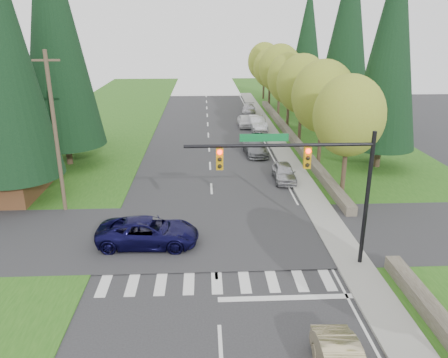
{
  "coord_description": "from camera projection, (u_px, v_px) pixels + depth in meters",
  "views": [
    {
      "loc": [
        -0.5,
        -14.36,
        11.31
      ],
      "look_at": [
        0.64,
        9.67,
        2.8
      ],
      "focal_mm": 35.0,
      "sensor_mm": 36.0,
      "label": 1
    }
  ],
  "objects": [
    {
      "name": "stone_wall_north",
      "position": [
        290.0,
        135.0,
        45.83
      ],
      "size": [
        0.7,
        40.0,
        0.7
      ],
      "primitive_type": "cube",
      "color": "#4C4438",
      "rests_on": "ground"
    },
    {
      "name": "sidewalk_east",
      "position": [
        288.0,
        161.0,
        38.32
      ],
      "size": [
        1.8,
        80.0,
        0.13
      ],
      "primitive_type": "cube",
      "color": "gray",
      "rests_on": "ground"
    },
    {
      "name": "curb_east",
      "position": [
        279.0,
        161.0,
        38.28
      ],
      "size": [
        0.2,
        80.0,
        0.13
      ],
      "primitive_type": "cube",
      "color": "gray",
      "rests_on": "ground"
    },
    {
      "name": "conifer_e_c",
      "position": [
        308.0,
        41.0,
        60.04
      ],
      "size": [
        5.1,
        5.1,
        16.8
      ],
      "color": "#38281C",
      "rests_on": "ground"
    },
    {
      "name": "decid_tree_5",
      "position": [
        270.0,
        68.0,
        62.02
      ],
      "size": [
        4.8,
        4.8,
        8.3
      ],
      "color": "#38281C",
      "rests_on": "ground"
    },
    {
      "name": "conifer_e_b",
      "position": [
        348.0,
        30.0,
        46.4
      ],
      "size": [
        6.12,
        6.12,
        19.8
      ],
      "color": "#38281C",
      "rests_on": "ground"
    },
    {
      "name": "conifer_w_c",
      "position": [
        53.0,
        25.0,
        33.73
      ],
      "size": [
        6.46,
        6.46,
        20.8
      ],
      "color": "#38281C",
      "rests_on": "ground"
    },
    {
      "name": "parked_car_e",
      "position": [
        249.0,
        109.0,
        58.45
      ],
      "size": [
        2.18,
        4.47,
        1.25
      ],
      "primitive_type": "imported",
      "rotation": [
        0.0,
        0.0,
        -0.1
      ],
      "color": "#A9A9AD",
      "rests_on": "ground"
    },
    {
      "name": "traffic_signal",
      "position": [
        310.0,
        170.0,
        20.08
      ],
      "size": [
        8.7,
        0.37,
        6.8
      ],
      "color": "black",
      "rests_on": "ground"
    },
    {
      "name": "ground",
      "position": [
        219.0,
        327.0,
        17.31
      ],
      "size": [
        120.0,
        120.0,
        0.0
      ],
      "primitive_type": "plane",
      "color": "#28282B",
      "rests_on": "ground"
    },
    {
      "name": "suv_navy",
      "position": [
        148.0,
        232.0,
        23.53
      ],
      "size": [
        5.53,
        2.72,
        1.51
      ],
      "primitive_type": "imported",
      "rotation": [
        0.0,
        0.0,
        1.53
      ],
      "color": "#0C0A34",
      "rests_on": "ground"
    },
    {
      "name": "parked_car_d",
      "position": [
        245.0,
        121.0,
        51.18
      ],
      "size": [
        1.69,
        4.01,
        1.35
      ],
      "primitive_type": "imported",
      "rotation": [
        0.0,
        0.0,
        0.02
      ],
      "color": "white",
      "rests_on": "ground"
    },
    {
      "name": "parked_car_b",
      "position": [
        255.0,
        147.0,
        40.22
      ],
      "size": [
        2.26,
        4.86,
        1.37
      ],
      "primitive_type": "imported",
      "rotation": [
        0.0,
        0.0,
        0.07
      ],
      "color": "slate",
      "rests_on": "ground"
    },
    {
      "name": "cross_street",
      "position": [
        214.0,
        235.0,
        24.84
      ],
      "size": [
        120.0,
        8.0,
        0.1
      ],
      "primitive_type": "cube",
      "color": "#28282B",
      "rests_on": "ground"
    },
    {
      "name": "decid_tree_6",
      "position": [
        264.0,
        62.0,
        68.5
      ],
      "size": [
        5.2,
        5.2,
        8.86
      ],
      "color": "#38281C",
      "rests_on": "ground"
    },
    {
      "name": "decid_tree_0",
      "position": [
        349.0,
        116.0,
        29.04
      ],
      "size": [
        4.8,
        4.8,
        8.37
      ],
      "color": "#38281C",
      "rests_on": "ground"
    },
    {
      "name": "utility_pole",
      "position": [
        55.0,
        133.0,
        26.47
      ],
      "size": [
        1.6,
        0.24,
        10.0
      ],
      "color": "#473828",
      "rests_on": "ground"
    },
    {
      "name": "grass_east",
      "position": [
        365.0,
        167.0,
        36.72
      ],
      "size": [
        14.0,
        110.0,
        0.06
      ],
      "primitive_type": "cube",
      "color": "#235416",
      "rests_on": "ground"
    },
    {
      "name": "parked_car_c",
      "position": [
        257.0,
        123.0,
        49.49
      ],
      "size": [
        1.93,
        4.95,
        1.6
      ],
      "primitive_type": "imported",
      "rotation": [
        0.0,
        0.0,
        0.05
      ],
      "color": "silver",
      "rests_on": "ground"
    },
    {
      "name": "decid_tree_1",
      "position": [
        323.0,
        97.0,
        35.57
      ],
      "size": [
        5.2,
        5.2,
        8.8
      ],
      "color": "#38281C",
      "rests_on": "ground"
    },
    {
      "name": "conifer_e_a",
      "position": [
        391.0,
        46.0,
        33.51
      ],
      "size": [
        5.44,
        5.44,
        17.8
      ],
      "color": "#38281C",
      "rests_on": "ground"
    },
    {
      "name": "decid_tree_4",
      "position": [
        280.0,
        69.0,
        55.26
      ],
      "size": [
        5.4,
        5.4,
        9.18
      ],
      "color": "#38281C",
      "rests_on": "ground"
    },
    {
      "name": "grass_west",
      "position": [
        51.0,
        172.0,
        35.55
      ],
      "size": [
        14.0,
        110.0,
        0.06
      ],
      "primitive_type": "cube",
      "color": "#235416",
      "rests_on": "ground"
    },
    {
      "name": "decid_tree_3",
      "position": [
        290.0,
        78.0,
        48.79
      ],
      "size": [
        5.0,
        5.0,
        8.55
      ],
      "color": "#38281C",
      "rests_on": "ground"
    },
    {
      "name": "decid_tree_2",
      "position": [
        302.0,
        84.0,
        42.11
      ],
      "size": [
        5.0,
        5.0,
        8.82
      ],
      "color": "#38281C",
      "rests_on": "ground"
    },
    {
      "name": "parked_car_a",
      "position": [
        284.0,
        172.0,
        33.37
      ],
      "size": [
        1.69,
        3.96,
        1.33
      ],
      "primitive_type": "imported",
      "rotation": [
        0.0,
        0.0,
        -0.03
      ],
      "color": "#A1A2A6",
      "rests_on": "ground"
    },
    {
      "name": "conifer_w_e",
      "position": [
        54.0,
        37.0,
        39.62
      ],
      "size": [
        5.78,
        5.78,
        18.8
      ],
      "color": "#38281C",
      "rests_on": "ground"
    }
  ]
}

